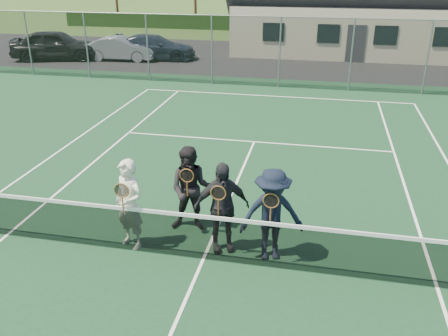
{
  "coord_description": "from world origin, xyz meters",
  "views": [
    {
      "loc": [
        1.91,
        -7.18,
        5.14
      ],
      "look_at": [
        0.08,
        1.5,
        1.25
      ],
      "focal_mm": 38.0,
      "sensor_mm": 36.0,
      "label": 1
    }
  ],
  "objects_px": {
    "car_c": "(154,47)",
    "player_d": "(272,215)",
    "player_b": "(191,189)",
    "player_c": "(221,207)",
    "car_b": "(121,49)",
    "car_a": "(56,45)",
    "player_a": "(129,205)",
    "tennis_net": "(203,235)"
  },
  "relations": [
    {
      "from": "car_a",
      "to": "tennis_net",
      "type": "height_order",
      "value": "car_a"
    },
    {
      "from": "car_a",
      "to": "car_b",
      "type": "relative_size",
      "value": 1.25
    },
    {
      "from": "player_b",
      "to": "player_c",
      "type": "distance_m",
      "value": 0.97
    },
    {
      "from": "tennis_net",
      "to": "player_b",
      "type": "distance_m",
      "value": 1.22
    },
    {
      "from": "car_a",
      "to": "player_b",
      "type": "xyz_separation_m",
      "value": [
        12.39,
        -16.31,
        0.1
      ]
    },
    {
      "from": "car_c",
      "to": "player_c",
      "type": "relative_size",
      "value": 2.58
    },
    {
      "from": "car_b",
      "to": "car_c",
      "type": "xyz_separation_m",
      "value": [
        1.7,
        0.67,
        0.03
      ]
    },
    {
      "from": "car_a",
      "to": "car_b",
      "type": "distance_m",
      "value": 3.69
    },
    {
      "from": "car_a",
      "to": "player_d",
      "type": "height_order",
      "value": "player_d"
    },
    {
      "from": "car_c",
      "to": "player_b",
      "type": "distance_m",
      "value": 18.94
    },
    {
      "from": "player_d",
      "to": "player_c",
      "type": "bearing_deg",
      "value": 173.73
    },
    {
      "from": "car_a",
      "to": "player_a",
      "type": "xyz_separation_m",
      "value": [
        11.42,
        -17.18,
        0.1
      ]
    },
    {
      "from": "car_b",
      "to": "player_c",
      "type": "relative_size",
      "value": 2.16
    },
    {
      "from": "tennis_net",
      "to": "player_d",
      "type": "xyz_separation_m",
      "value": [
        1.21,
        0.34,
        0.38
      ]
    },
    {
      "from": "tennis_net",
      "to": "player_c",
      "type": "xyz_separation_m",
      "value": [
        0.25,
        0.44,
        0.38
      ]
    },
    {
      "from": "car_c",
      "to": "player_d",
      "type": "distance_m",
      "value": 20.27
    },
    {
      "from": "player_a",
      "to": "player_b",
      "type": "relative_size",
      "value": 1.0
    },
    {
      "from": "car_b",
      "to": "player_b",
      "type": "bearing_deg",
      "value": -156.14
    },
    {
      "from": "car_c",
      "to": "player_a",
      "type": "relative_size",
      "value": 2.58
    },
    {
      "from": "car_b",
      "to": "player_b",
      "type": "height_order",
      "value": "player_b"
    },
    {
      "from": "car_c",
      "to": "player_a",
      "type": "height_order",
      "value": "player_a"
    },
    {
      "from": "car_b",
      "to": "player_c",
      "type": "xyz_separation_m",
      "value": [
        9.5,
        -17.5,
        0.28
      ]
    },
    {
      "from": "car_a",
      "to": "car_c",
      "type": "height_order",
      "value": "car_a"
    },
    {
      "from": "player_b",
      "to": "player_d",
      "type": "distance_m",
      "value": 1.85
    },
    {
      "from": "tennis_net",
      "to": "player_b",
      "type": "relative_size",
      "value": 6.49
    },
    {
      "from": "player_b",
      "to": "player_c",
      "type": "bearing_deg",
      "value": -38.65
    },
    {
      "from": "car_c",
      "to": "player_a",
      "type": "distance_m",
      "value": 19.42
    },
    {
      "from": "tennis_net",
      "to": "player_c",
      "type": "bearing_deg",
      "value": 60.14
    },
    {
      "from": "car_a",
      "to": "car_b",
      "type": "height_order",
      "value": "car_a"
    },
    {
      "from": "car_c",
      "to": "tennis_net",
      "type": "xyz_separation_m",
      "value": [
        7.55,
        -18.62,
        -0.14
      ]
    },
    {
      "from": "car_c",
      "to": "car_b",
      "type": "bearing_deg",
      "value": 105.33
    },
    {
      "from": "tennis_net",
      "to": "player_a",
      "type": "bearing_deg",
      "value": 173.12
    },
    {
      "from": "tennis_net",
      "to": "player_a",
      "type": "relative_size",
      "value": 6.49
    },
    {
      "from": "player_b",
      "to": "player_c",
      "type": "relative_size",
      "value": 1.0
    },
    {
      "from": "player_a",
      "to": "player_c",
      "type": "height_order",
      "value": "same"
    },
    {
      "from": "player_b",
      "to": "player_c",
      "type": "height_order",
      "value": "same"
    },
    {
      "from": "car_a",
      "to": "player_c",
      "type": "xyz_separation_m",
      "value": [
        13.14,
        -16.92,
        0.1
      ]
    },
    {
      "from": "car_a",
      "to": "player_d",
      "type": "relative_size",
      "value": 2.69
    },
    {
      "from": "car_c",
      "to": "player_c",
      "type": "distance_m",
      "value": 19.78
    },
    {
      "from": "car_a",
      "to": "player_c",
      "type": "bearing_deg",
      "value": -157.95
    },
    {
      "from": "tennis_net",
      "to": "player_a",
      "type": "distance_m",
      "value": 1.53
    },
    {
      "from": "car_c",
      "to": "player_d",
      "type": "relative_size",
      "value": 2.58
    }
  ]
}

